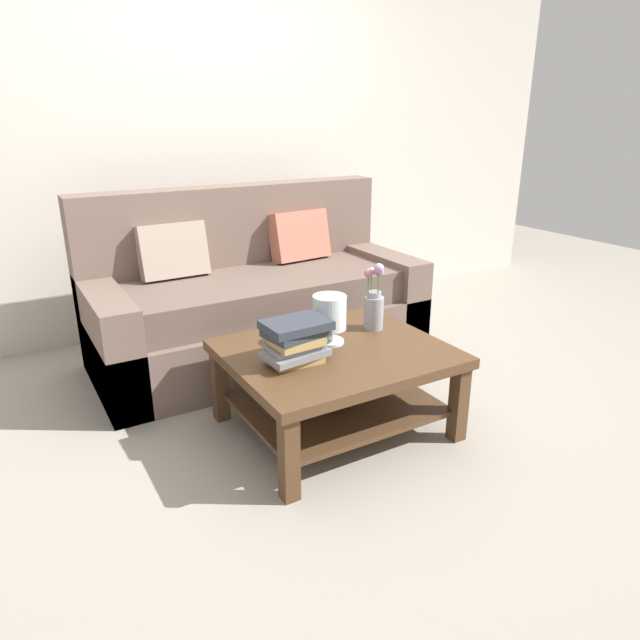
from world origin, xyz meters
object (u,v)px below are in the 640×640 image
book_stack_main (296,340)px  flower_pitcher (374,304)px  couch (255,302)px  coffee_table (335,372)px  glass_hurricane_vase (329,315)px

book_stack_main → flower_pitcher: 0.57m
couch → coffee_table: (-0.05, -1.04, -0.05)m
coffee_table → flower_pitcher: 0.43m
glass_hurricane_vase → flower_pitcher: size_ratio=0.68×
couch → glass_hurricane_vase: couch is taller
couch → glass_hurricane_vase: size_ratio=8.37×
coffee_table → book_stack_main: size_ratio=3.29×
glass_hurricane_vase → flower_pitcher: bearing=9.3°
couch → coffee_table: couch is taller
couch → book_stack_main: bearing=-104.6°
couch → flower_pitcher: (0.27, -0.91, 0.21)m
coffee_table → glass_hurricane_vase: 0.28m
couch → coffee_table: bearing=-92.7°
book_stack_main → flower_pitcher: bearing=16.8°
couch → coffee_table: 1.05m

